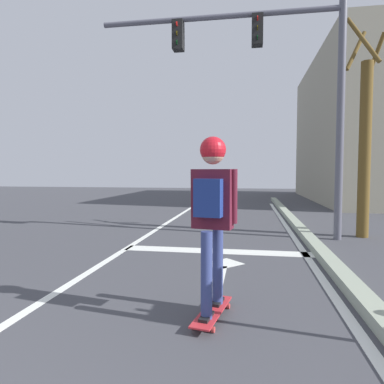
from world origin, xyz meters
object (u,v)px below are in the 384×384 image
object	(u,v)px
traffic_signal_mast	(272,66)
roadside_tree	(365,141)
skateboard	(212,312)
skater	(212,200)

from	to	relation	value
traffic_signal_mast	roadside_tree	size ratio (longest dim) A/B	1.11
skateboard	skater	bearing A→B (deg)	-100.52
skater	roadside_tree	bearing A→B (deg)	59.06
skater	skateboard	bearing A→B (deg)	79.48
skateboard	roadside_tree	xyz separation A→B (m)	(2.87, 4.77, 2.07)
traffic_signal_mast	roadside_tree	bearing A→B (deg)	11.04
skateboard	skater	world-z (taller)	skater
skateboard	traffic_signal_mast	xyz separation A→B (m)	(0.82, 4.37, 3.69)
skateboard	traffic_signal_mast	bearing A→B (deg)	79.41
skateboard	skater	size ratio (longest dim) A/B	0.51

